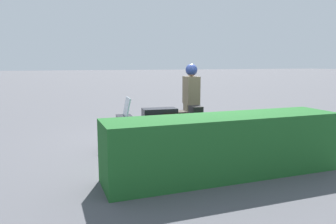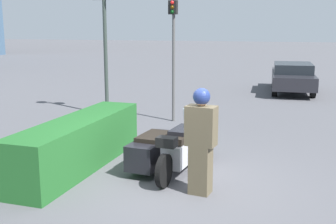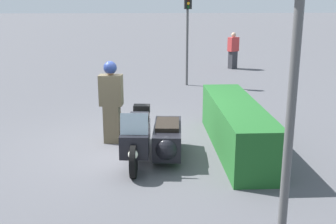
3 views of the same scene
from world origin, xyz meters
TOP-DOWN VIEW (x-y plane):
  - ground_plane at (0.00, 0.00)m, footprint 160.00×160.00m
  - police_motorcycle at (0.83, 0.47)m, footprint 2.57×1.28m
  - officer_rider at (-0.26, -0.45)m, footprint 0.36×0.54m
  - hedge_bush_curbside at (0.34, 2.26)m, footprint 4.04×0.91m
  - traffic_light_near at (5.07, 1.71)m, footprint 0.23×0.27m
  - traffic_light_far at (-6.53, 1.87)m, footprint 0.23×0.27m
  - pedestrian_bystander at (-10.23, 4.34)m, footprint 0.49×0.55m

SIDE VIEW (x-z plane):
  - ground_plane at x=0.00m, z-range 0.00..0.00m
  - police_motorcycle at x=0.83m, z-range -0.12..1.03m
  - hedge_bush_curbside at x=0.34m, z-range 0.00..1.02m
  - pedestrian_bystander at x=-10.23m, z-range 0.00..1.65m
  - officer_rider at x=-0.26m, z-range 0.05..1.91m
  - traffic_light_far at x=-6.53m, z-range 0.52..3.70m
  - traffic_light_near at x=5.07m, z-range 0.55..4.17m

